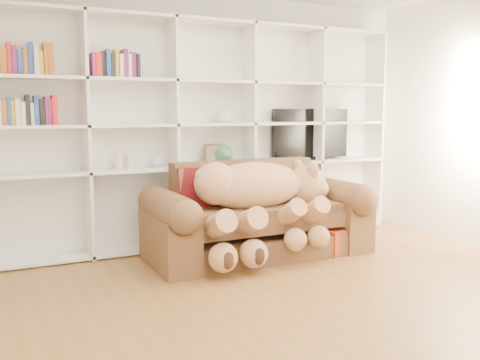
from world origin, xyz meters
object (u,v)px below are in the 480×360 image
sofa (257,220)px  teddy_bear (259,196)px  gift_box (335,240)px  tv (310,135)px

sofa → teddy_bear: (-0.08, -0.19, 0.28)m
sofa → gift_box: bearing=-22.4°
teddy_bear → tv: tv is taller
tv → teddy_bear: bearing=-143.0°
sofa → teddy_bear: 0.35m
sofa → tv: bearing=32.5°
sofa → tv: tv is taller
sofa → tv: 1.50m
tv → gift_box: bearing=-108.7°
teddy_bear → sofa: bearing=68.7°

